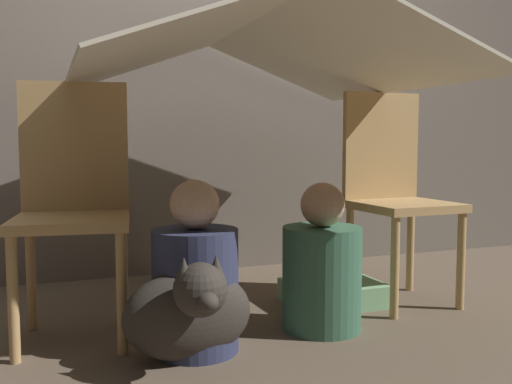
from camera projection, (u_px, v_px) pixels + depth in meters
ground_plane at (262, 325)px, 2.26m from camera, size 8.80×8.80×0.00m
wall_back at (194, 46)px, 3.13m from camera, size 7.00×0.05×2.50m
chair_left at (73, 198)px, 2.11m from camera, size 0.45×0.45×0.96m
chair_right at (394, 187)px, 2.60m from camera, size 0.42×0.42×0.96m
sheet_canopy at (256, 50)px, 2.23m from camera, size 1.42×1.36×0.27m
person_front at (195, 281)px, 1.97m from camera, size 0.30×0.30×0.60m
person_second at (322, 270)px, 2.20m from camera, size 0.31×0.31×0.57m
dog at (190, 311)px, 1.86m from camera, size 0.43×0.37×0.38m
floor_cushion at (334, 293)px, 2.56m from camera, size 0.41×0.33×0.10m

